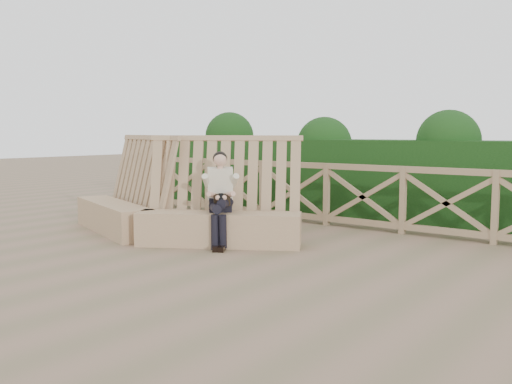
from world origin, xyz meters
The scene contains 5 objects.
ground centered at (0.00, 0.00, 0.00)m, with size 60.00×60.00×0.00m, color brown.
bench centered at (-2.05, 0.90, 0.41)m, with size 4.47×1.89×1.62m.
woman centered at (-0.97, 0.96, 0.75)m, with size 0.70×0.77×1.37m.
guardrail centered at (0.00, 3.50, 0.55)m, with size 10.10×0.09×1.10m.
hedge centered at (0.00, 4.70, 0.75)m, with size 12.00×1.20×1.50m, color black.
Camera 1 is at (4.48, -5.16, 1.64)m, focal length 40.00 mm.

